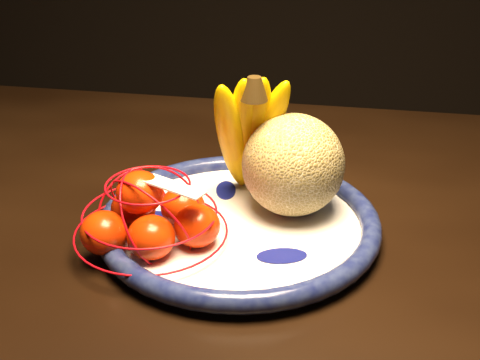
# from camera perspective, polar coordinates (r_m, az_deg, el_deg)

# --- Properties ---
(dining_table) EXTENTS (1.61, 1.02, 0.78)m
(dining_table) POSITION_cam_1_polar(r_m,az_deg,el_deg) (0.84, 5.08, -9.02)
(dining_table) COLOR black
(dining_table) RESTS_ON ground
(fruit_bowl) EXTENTS (0.36, 0.36, 0.03)m
(fruit_bowl) POSITION_cam_1_polar(r_m,az_deg,el_deg) (0.77, -0.10, -4.04)
(fruit_bowl) COLOR white
(fruit_bowl) RESTS_ON dining_table
(cantaloupe) EXTENTS (0.13, 0.13, 0.13)m
(cantaloupe) POSITION_cam_1_polar(r_m,az_deg,el_deg) (0.77, 5.06, 1.44)
(cantaloupe) COLOR olive
(cantaloupe) RESTS_ON fruit_bowl
(banana_bunch) EXTENTS (0.12, 0.13, 0.20)m
(banana_bunch) POSITION_cam_1_polar(r_m,az_deg,el_deg) (0.79, 0.72, 4.81)
(banana_bunch) COLOR #E6B500
(banana_bunch) RESTS_ON fruit_bowl
(mandarin_bag) EXTENTS (0.21, 0.21, 0.12)m
(mandarin_bag) POSITION_cam_1_polar(r_m,az_deg,el_deg) (0.73, -8.40, -3.51)
(mandarin_bag) COLOR #EE2300
(mandarin_bag) RESTS_ON fruit_bowl
(price_tag) EXTENTS (0.08, 0.05, 0.01)m
(price_tag) POSITION_cam_1_polar(r_m,az_deg,el_deg) (0.69, -6.29, -0.63)
(price_tag) COLOR white
(price_tag) RESTS_ON mandarin_bag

